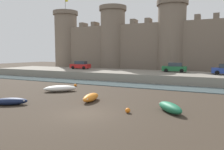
% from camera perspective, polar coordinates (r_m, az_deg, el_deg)
% --- Properties ---
extents(ground_plane, '(160.00, 160.00, 0.00)m').
position_cam_1_polar(ground_plane, '(16.96, -7.04, -10.11)').
color(ground_plane, '#382D23').
extents(water_channel, '(80.00, 4.50, 0.10)m').
position_cam_1_polar(water_channel, '(31.04, 8.73, -2.83)').
color(water_channel, slate).
rests_on(water_channel, ground).
extents(quay_road, '(67.45, 10.00, 1.39)m').
position_cam_1_polar(quay_road, '(37.91, 11.92, -0.37)').
color(quay_road, gray).
rests_on(quay_road, ground).
extents(castle, '(61.97, 6.52, 18.70)m').
position_cam_1_polar(castle, '(48.85, 15.24, 8.36)').
color(castle, '#7A6B5B').
rests_on(castle, ground).
extents(rowboat_midflat_right, '(2.70, 2.84, 0.77)m').
position_cam_1_polar(rowboat_midflat_right, '(17.82, 14.91, -8.16)').
color(rowboat_midflat_right, '#1E6B47').
rests_on(rowboat_midflat_right, ground).
extents(rowboat_midflat_left, '(3.14, 2.52, 0.65)m').
position_cam_1_polar(rowboat_midflat_left, '(21.65, -25.11, -6.22)').
color(rowboat_midflat_left, '#141E3D').
rests_on(rowboat_midflat_left, ground).
extents(rowboat_foreground_left, '(1.20, 2.92, 0.75)m').
position_cam_1_polar(rowboat_foreground_left, '(21.21, -5.54, -5.81)').
color(rowboat_foreground_left, orange).
rests_on(rowboat_foreground_left, ground).
extents(rowboat_near_channel_left, '(3.82, 3.66, 0.76)m').
position_cam_1_polar(rowboat_near_channel_left, '(27.15, -13.42, -3.41)').
color(rowboat_near_channel_left, silver).
rests_on(rowboat_near_channel_left, ground).
extents(mooring_buoy_near_shore, '(0.38, 0.38, 0.38)m').
position_cam_1_polar(mooring_buoy_near_shore, '(30.88, -9.55, -2.63)').
color(mooring_buoy_near_shore, orange).
rests_on(mooring_buoy_near_shore, ground).
extents(mooring_buoy_off_centre, '(0.40, 0.40, 0.40)m').
position_cam_1_polar(mooring_buoy_off_centre, '(17.15, 4.14, -9.21)').
color(mooring_buoy_off_centre, orange).
rests_on(mooring_buoy_off_centre, ground).
extents(car_quay_west, '(4.21, 2.10, 1.62)m').
position_cam_1_polar(car_quay_west, '(45.68, -8.24, 2.55)').
color(car_quay_west, red).
rests_on(car_quay_west, quay_road).
extents(car_quay_centre_east, '(4.21, 2.10, 1.62)m').
position_cam_1_polar(car_quay_centre_east, '(39.25, 16.03, 1.89)').
color(car_quay_centre_east, '#1E6638').
rests_on(car_quay_centre_east, quay_road).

